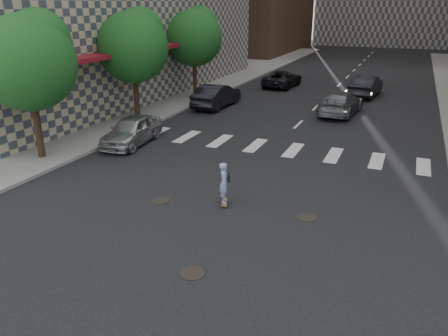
% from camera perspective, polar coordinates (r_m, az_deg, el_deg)
% --- Properties ---
extents(ground, '(160.00, 160.00, 0.00)m').
position_cam_1_polar(ground, '(14.61, -3.89, -7.43)').
color(ground, black).
rests_on(ground, ground).
extents(sidewalk_left, '(13.00, 80.00, 0.15)m').
position_cam_1_polar(sidewalk_left, '(38.12, -9.92, 10.10)').
color(sidewalk_left, gray).
rests_on(sidewalk_left, ground).
extents(tree_a, '(4.20, 4.20, 6.60)m').
position_cam_1_polar(tree_a, '(21.33, -23.98, 12.97)').
color(tree_a, '#382619').
rests_on(tree_a, sidewalk_left).
extents(tree_b, '(4.20, 4.20, 6.60)m').
position_cam_1_polar(tree_b, '(27.42, -11.58, 15.62)').
color(tree_b, '#382619').
rests_on(tree_b, sidewalk_left).
extents(tree_c, '(4.20, 4.20, 6.60)m').
position_cam_1_polar(tree_c, '(34.31, -3.78, 16.91)').
color(tree_c, '#382619').
rests_on(tree_c, sidewalk_left).
extents(manhole_a, '(0.70, 0.70, 0.02)m').
position_cam_1_polar(manhole_a, '(12.23, -4.16, -13.52)').
color(manhole_a, black).
rests_on(manhole_a, ground).
extents(manhole_b, '(0.70, 0.70, 0.02)m').
position_cam_1_polar(manhole_b, '(16.43, -8.25, -4.24)').
color(manhole_b, black).
rests_on(manhole_b, ground).
extents(manhole_c, '(0.70, 0.70, 0.02)m').
position_cam_1_polar(manhole_c, '(15.32, 10.74, -6.33)').
color(manhole_c, black).
rests_on(manhole_c, ground).
extents(skateboarder, '(0.54, 0.82, 1.60)m').
position_cam_1_polar(skateboarder, '(15.69, 0.05, -1.94)').
color(skateboarder, brown).
rests_on(skateboarder, ground).
extents(silver_sedan, '(2.13, 4.48, 1.48)m').
position_cam_1_polar(silver_sedan, '(23.14, -11.97, 4.85)').
color(silver_sedan, '#B2B5B9').
rests_on(silver_sedan, ground).
extents(traffic_car_a, '(1.84, 4.95, 1.61)m').
position_cam_1_polar(traffic_car_a, '(31.10, -0.97, 9.43)').
color(traffic_car_a, black).
rests_on(traffic_car_a, ground).
extents(traffic_car_b, '(2.62, 5.43, 1.52)m').
position_cam_1_polar(traffic_car_b, '(30.03, 14.99, 8.24)').
color(traffic_car_b, slate).
rests_on(traffic_car_b, ground).
extents(traffic_car_c, '(2.61, 5.15, 1.40)m').
position_cam_1_polar(traffic_car_c, '(39.35, 7.65, 11.47)').
color(traffic_car_c, black).
rests_on(traffic_car_c, ground).
extents(traffic_car_d, '(1.86, 4.40, 1.48)m').
position_cam_1_polar(traffic_car_d, '(36.72, 17.14, 10.16)').
color(traffic_car_d, silver).
rests_on(traffic_car_d, ground).
extents(traffic_car_e, '(2.24, 5.12, 1.63)m').
position_cam_1_polar(traffic_car_e, '(36.59, 18.05, 10.15)').
color(traffic_car_e, black).
rests_on(traffic_car_e, ground).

